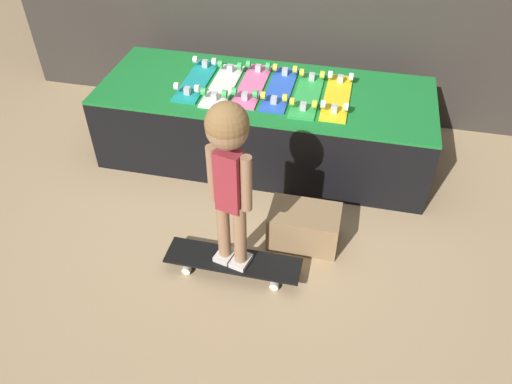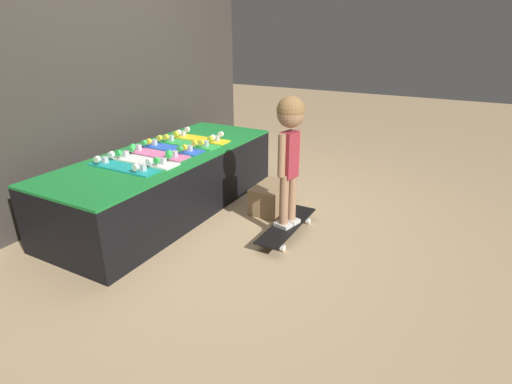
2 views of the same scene
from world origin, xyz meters
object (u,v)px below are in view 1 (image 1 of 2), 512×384
skateboard_teal_on_rack (197,79)px  skateboard_pink_on_rack (252,84)px  skateboard_green_on_rack (308,93)px  skateboard_white_on_rack (223,84)px  skateboard_blue_on_rack (280,88)px  storage_box (304,227)px  child (229,160)px  skateboard_yellow_on_rack (337,96)px  skateboard_on_floor (233,261)px

skateboard_teal_on_rack → skateboard_pink_on_rack: 0.40m
skateboard_green_on_rack → skateboard_white_on_rack: bearing=-179.8°
skateboard_blue_on_rack → storage_box: bearing=-69.1°
skateboard_white_on_rack → child: size_ratio=0.60×
skateboard_green_on_rack → skateboard_yellow_on_rack: 0.20m
skateboard_green_on_rack → skateboard_yellow_on_rack: bearing=3.7°
skateboard_yellow_on_rack → child: bearing=-110.5°
skateboard_teal_on_rack → skateboard_green_on_rack: (0.80, -0.03, 0.00)m
skateboard_blue_on_rack → skateboard_green_on_rack: size_ratio=1.00×
skateboard_white_on_rack → skateboard_teal_on_rack: bearing=172.0°
skateboard_pink_on_rack → skateboard_white_on_rack: bearing=-167.3°
skateboard_pink_on_rack → skateboard_green_on_rack: size_ratio=1.00×
skateboard_blue_on_rack → skateboard_white_on_rack: bearing=-174.6°
child → storage_box: bearing=55.1°
skateboard_white_on_rack → storage_box: bearing=-48.5°
skateboard_teal_on_rack → storage_box: bearing=-42.5°
skateboard_yellow_on_rack → child: 1.27m
skateboard_on_floor → skateboard_green_on_rack: bearing=78.4°
skateboard_teal_on_rack → skateboard_yellow_on_rack: (1.00, -0.01, 0.00)m
skateboard_teal_on_rack → skateboard_on_floor: (0.56, -1.18, -0.50)m
skateboard_teal_on_rack → skateboard_white_on_rack: (0.20, -0.03, 0.00)m
skateboard_teal_on_rack → child: child is taller
skateboard_yellow_on_rack → skateboard_on_floor: bearing=-110.5°
skateboard_blue_on_rack → skateboard_yellow_on_rack: (0.40, -0.02, 0.00)m
skateboard_green_on_rack → skateboard_on_floor: 1.28m
storage_box → child: bearing=-138.1°
skateboard_green_on_rack → skateboard_on_floor: (-0.24, -1.15, -0.50)m
skateboard_white_on_rack → skateboard_on_floor: bearing=-72.5°
skateboard_green_on_rack → skateboard_yellow_on_rack: size_ratio=1.00×
skateboard_teal_on_rack → skateboard_blue_on_rack: same height
skateboard_blue_on_rack → skateboard_on_floor: skateboard_blue_on_rack is taller
skateboard_white_on_rack → skateboard_green_on_rack: (0.60, 0.00, 0.00)m
skateboard_pink_on_rack → skateboard_green_on_rack: (0.40, -0.04, 0.00)m
skateboard_yellow_on_rack → skateboard_pink_on_rack: bearing=177.2°
skateboard_pink_on_rack → skateboard_on_floor: bearing=-82.2°
skateboard_on_floor → storage_box: storage_box is taller
skateboard_teal_on_rack → skateboard_on_floor: bearing=-64.5°
skateboard_blue_on_rack → skateboard_pink_on_rack: bearing=178.0°
skateboard_pink_on_rack → skateboard_on_floor: size_ratio=0.78×
skateboard_blue_on_rack → skateboard_teal_on_rack: bearing=-179.1°
skateboard_pink_on_rack → skateboard_on_floor: skateboard_pink_on_rack is taller
child → storage_box: size_ratio=2.44×
skateboard_green_on_rack → storage_box: skateboard_green_on_rack is taller
skateboard_pink_on_rack → skateboard_yellow_on_rack: bearing=-2.8°
skateboard_green_on_rack → skateboard_yellow_on_rack: same height
skateboard_blue_on_rack → child: size_ratio=0.60×
skateboard_blue_on_rack → storage_box: 1.03m
skateboard_yellow_on_rack → child: (-0.44, -1.17, 0.25)m
skateboard_yellow_on_rack → skateboard_on_floor: 1.34m
skateboard_on_floor → skateboard_yellow_on_rack: bearing=69.5°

